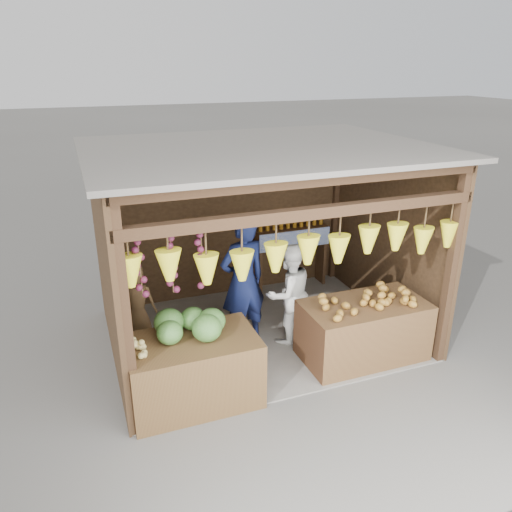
{
  "coord_description": "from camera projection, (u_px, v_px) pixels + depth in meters",
  "views": [
    {
      "loc": [
        -2.25,
        -5.82,
        3.65
      ],
      "look_at": [
        -0.1,
        -0.1,
        1.25
      ],
      "focal_mm": 35.0,
      "sensor_mm": 36.0,
      "label": 1
    }
  ],
  "objects": [
    {
      "name": "mango_pile",
      "position": [
        369.0,
        298.0,
        6.22
      ],
      "size": [
        1.4,
        0.64,
        0.22
      ],
      "primitive_type": null,
      "color": "#B84518",
      "rests_on": "counter_right"
    },
    {
      "name": "tanfruit_pile",
      "position": [
        136.0,
        349.0,
        5.17
      ],
      "size": [
        0.34,
        0.4,
        0.13
      ],
      "primitive_type": null,
      "color": "tan",
      "rests_on": "counter_left"
    },
    {
      "name": "counter_left",
      "position": [
        194.0,
        371.0,
        5.6
      ],
      "size": [
        1.44,
        0.85,
        0.8
      ],
      "primitive_type": "cube",
      "color": "#4A2F18",
      "rests_on": "ground"
    },
    {
      "name": "woman_standing",
      "position": [
        289.0,
        294.0,
        6.73
      ],
      "size": [
        0.78,
        0.66,
        1.43
      ],
      "primitive_type": "imported",
      "rotation": [
        0.0,
        0.0,
        3.33
      ],
      "color": "white",
      "rests_on": "ground"
    },
    {
      "name": "back_shelf",
      "position": [
        291.0,
        240.0,
        8.29
      ],
      "size": [
        1.25,
        0.32,
        1.32
      ],
      "color": "#382314",
      "rests_on": "ground"
    },
    {
      "name": "man_standing",
      "position": [
        243.0,
        281.0,
        6.63
      ],
      "size": [
        0.74,
        0.57,
        1.83
      ],
      "primitive_type": "imported",
      "rotation": [
        0.0,
        0.0,
        3.35
      ],
      "color": "#121B46",
      "rests_on": "ground"
    },
    {
      "name": "melon_pile",
      "position": [
        185.0,
        324.0,
        5.47
      ],
      "size": [
        1.0,
        0.5,
        0.32
      ],
      "primitive_type": null,
      "color": "#1A5316",
      "rests_on": "counter_left"
    },
    {
      "name": "counter_right",
      "position": [
        363.0,
        331.0,
        6.45
      ],
      "size": [
        1.58,
        0.85,
        0.78
      ],
      "primitive_type": "cube",
      "color": "#462917",
      "rests_on": "ground"
    },
    {
      "name": "stool",
      "position": [
        141.0,
        344.0,
        6.64
      ],
      "size": [
        0.28,
        0.28,
        0.27
      ],
      "primitive_type": "cube",
      "color": "black",
      "rests_on": "ground"
    },
    {
      "name": "vendor_seated",
      "position": [
        137.0,
        302.0,
        6.41
      ],
      "size": [
        0.57,
        0.5,
        0.99
      ],
      "primitive_type": "imported",
      "rotation": [
        0.0,
        0.0,
        2.68
      ],
      "color": "#513920",
      "rests_on": "stool"
    },
    {
      "name": "stall_structure",
      "position": [
        259.0,
        224.0,
        6.49
      ],
      "size": [
        4.3,
        3.3,
        2.66
      ],
      "color": "slate",
      "rests_on": "ground"
    },
    {
      "name": "ground",
      "position": [
        260.0,
        334.0,
        7.15
      ],
      "size": [
        80.0,
        80.0,
        0.0
      ],
      "primitive_type": "plane",
      "color": "#514F49",
      "rests_on": "ground"
    }
  ]
}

